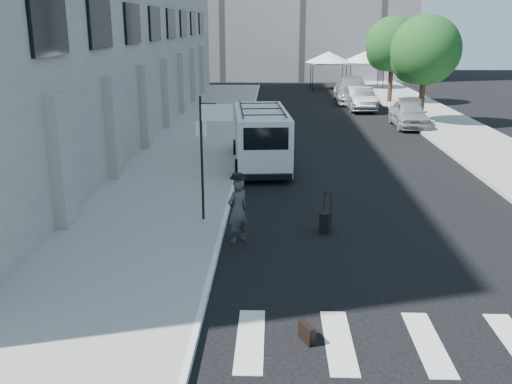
# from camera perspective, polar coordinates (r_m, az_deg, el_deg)

# --- Properties ---
(ground) EXTENTS (120.00, 120.00, 0.00)m
(ground) POSITION_cam_1_polar(r_m,az_deg,el_deg) (13.36, 4.30, -7.96)
(ground) COLOR black
(ground) RESTS_ON ground
(sidewalk_left) EXTENTS (4.50, 48.00, 0.15)m
(sidewalk_left) POSITION_cam_1_polar(r_m,az_deg,el_deg) (28.90, -5.47, 5.59)
(sidewalk_left) COLOR gray
(sidewalk_left) RESTS_ON ground
(sidewalk_right) EXTENTS (4.00, 56.00, 0.15)m
(sidewalk_right) POSITION_cam_1_polar(r_m,az_deg,el_deg) (33.99, 18.35, 6.48)
(sidewalk_right) COLOR gray
(sidewalk_right) RESTS_ON ground
(building_left) EXTENTS (10.00, 44.00, 12.00)m
(building_left) POSITION_cam_1_polar(r_m,az_deg,el_deg) (32.06, -18.84, 16.55)
(building_left) COLOR gray
(building_left) RESTS_ON ground
(sign_pole) EXTENTS (1.03, 0.07, 3.50)m
(sign_pole) POSITION_cam_1_polar(r_m,az_deg,el_deg) (15.71, -4.66, 5.95)
(sign_pole) COLOR black
(sign_pole) RESTS_ON sidewalk_left
(tree_near) EXTENTS (3.80, 3.83, 6.03)m
(tree_near) POSITION_cam_1_polar(r_m,az_deg,el_deg) (33.33, 16.35, 13.23)
(tree_near) COLOR black
(tree_near) RESTS_ON ground
(tree_far) EXTENTS (3.80, 3.83, 6.03)m
(tree_far) POSITION_cam_1_polar(r_m,az_deg,el_deg) (42.11, 13.34, 14.00)
(tree_far) COLOR black
(tree_far) RESTS_ON ground
(tent_left) EXTENTS (4.00, 4.00, 3.20)m
(tent_left) POSITION_cam_1_polar(r_m,az_deg,el_deg) (50.43, 7.27, 13.22)
(tent_left) COLOR black
(tent_left) RESTS_ON ground
(tent_right) EXTENTS (4.00, 4.00, 3.20)m
(tent_right) POSITION_cam_1_polar(r_m,az_deg,el_deg) (51.32, 10.87, 13.11)
(tent_right) COLOR black
(tent_right) RESTS_ON ground
(businessman) EXTENTS (0.74, 0.73, 1.72)m
(businessman) POSITION_cam_1_polar(r_m,az_deg,el_deg) (14.79, -1.84, -1.85)
(businessman) COLOR #3D3C3F
(businessman) RESTS_ON ground
(briefcase) EXTENTS (0.30, 0.45, 0.34)m
(briefcase) POSITION_cam_1_polar(r_m,az_deg,el_deg) (10.62, 5.08, -13.84)
(briefcase) COLOR black
(briefcase) RESTS_ON ground
(suitcase) EXTENTS (0.37, 0.45, 1.09)m
(suitcase) POSITION_cam_1_polar(r_m,az_deg,el_deg) (15.76, 6.95, -2.99)
(suitcase) COLOR black
(suitcase) RESTS_ON ground
(cargo_van) EXTENTS (2.52, 6.15, 2.27)m
(cargo_van) POSITION_cam_1_polar(r_m,az_deg,el_deg) (22.76, 0.48, 5.52)
(cargo_van) COLOR silver
(cargo_van) RESTS_ON ground
(parked_car_a) EXTENTS (1.76, 4.28, 1.45)m
(parked_car_a) POSITION_cam_1_polar(r_m,az_deg,el_deg) (32.68, 15.05, 7.53)
(parked_car_a) COLOR #A3A5AB
(parked_car_a) RESTS_ON ground
(parked_car_b) EXTENTS (1.79, 4.68, 1.52)m
(parked_car_b) POSITION_cam_1_polar(r_m,az_deg,el_deg) (38.61, 10.33, 9.19)
(parked_car_b) COLOR #57595E
(parked_car_b) RESTS_ON ground
(parked_car_c) EXTENTS (2.55, 5.97, 1.71)m
(parked_car_c) POSITION_cam_1_polar(r_m,az_deg,el_deg) (42.38, 9.58, 9.99)
(parked_car_c) COLOR gray
(parked_car_c) RESTS_ON ground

